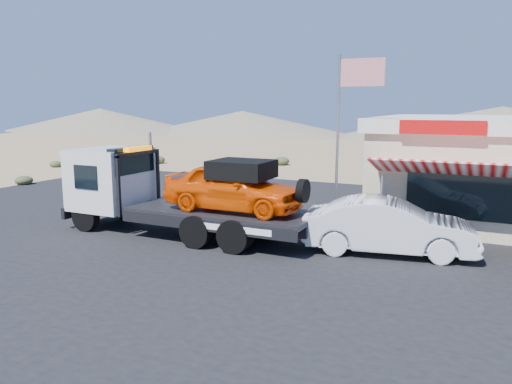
# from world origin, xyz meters

# --- Properties ---
(ground) EXTENTS (120.00, 120.00, 0.00)m
(ground) POSITION_xyz_m (0.00, 0.00, 0.00)
(ground) COLOR #987B56
(ground) RESTS_ON ground
(asphalt_lot) EXTENTS (32.00, 24.00, 0.02)m
(asphalt_lot) POSITION_xyz_m (2.00, 3.00, 0.01)
(asphalt_lot) COLOR black
(asphalt_lot) RESTS_ON ground
(tow_truck) EXTENTS (8.78, 2.60, 2.94)m
(tow_truck) POSITION_xyz_m (0.14, 1.67, 1.58)
(tow_truck) COLOR black
(tow_truck) RESTS_ON asphalt_lot
(white_sedan) EXTENTS (5.19, 2.60, 1.63)m
(white_sedan) POSITION_xyz_m (6.92, 2.54, 0.84)
(white_sedan) COLOR silver
(white_sedan) RESTS_ON asphalt_lot
(flagpole) EXTENTS (1.55, 0.10, 6.00)m
(flagpole) POSITION_xyz_m (4.93, 4.50, 3.76)
(flagpole) COLOR #99999E
(flagpole) RESTS_ON asphalt_lot
(desert_scrub) EXTENTS (24.72, 31.90, 0.64)m
(desert_scrub) POSITION_xyz_m (-12.41, 10.78, 0.27)
(desert_scrub) COLOR #343E21
(desert_scrub) RESTS_ON ground
(distant_hills) EXTENTS (126.00, 48.00, 4.20)m
(distant_hills) POSITION_xyz_m (-9.77, 55.14, 1.89)
(distant_hills) COLOR #726B59
(distant_hills) RESTS_ON ground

